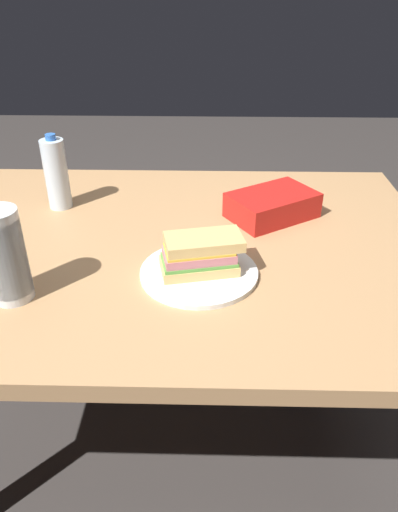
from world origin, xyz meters
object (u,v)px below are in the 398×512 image
water_bottle_tall (56,174)px  plastic_cup_stack (5,256)px  paper_plate (199,273)px  sandwich (200,254)px  dining_table (156,273)px  chip_bag (272,205)px

water_bottle_tall → plastic_cup_stack: (0.02, -0.45, 0.00)m
paper_plate → water_bottle_tall: (-0.41, 0.35, 0.09)m
sandwich → water_bottle_tall: (-0.41, 0.35, 0.05)m
dining_table → water_bottle_tall: 0.41m
dining_table → plastic_cup_stack: (-0.27, -0.24, 0.20)m
paper_plate → sandwich: (0.00, 0.00, 0.05)m
chip_bag → water_bottle_tall: (-0.60, 0.05, 0.07)m
dining_table → water_bottle_tall: size_ratio=6.77×
paper_plate → sandwich: bearing=38.7°
plastic_cup_stack → chip_bag: bearing=34.1°
paper_plate → dining_table: bearing=128.3°
sandwich → paper_plate: bearing=-141.3°
sandwich → chip_bag: 0.35m
paper_plate → water_bottle_tall: 0.55m
chip_bag → water_bottle_tall: 0.61m
dining_table → water_bottle_tall: (-0.29, 0.20, 0.20)m
dining_table → chip_bag: 0.37m
plastic_cup_stack → paper_plate: bearing=13.7°
dining_table → sandwich: 0.24m
paper_plate → chip_bag: chip_bag is taller
paper_plate → chip_bag: (0.19, 0.30, 0.03)m
sandwich → chip_bag: bearing=57.3°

